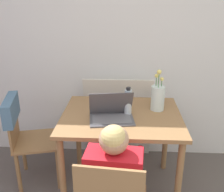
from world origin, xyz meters
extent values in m
cube|color=white|center=(0.00, 2.23, 1.25)|extent=(6.40, 0.05, 2.50)
cube|color=olive|center=(0.01, 1.57, 0.73)|extent=(0.96, 0.77, 0.03)
cylinder|color=olive|center=(-0.42, 1.24, 0.36)|extent=(0.05, 0.05, 0.71)
cylinder|color=olive|center=(0.44, 1.24, 0.36)|extent=(0.05, 0.05, 0.71)
cylinder|color=olive|center=(-0.42, 1.91, 0.36)|extent=(0.05, 0.05, 0.71)
cylinder|color=olive|center=(0.44, 1.91, 0.36)|extent=(0.05, 0.05, 0.71)
cube|color=olive|center=(-0.75, 1.68, 0.41)|extent=(0.48, 0.48, 0.02)
cube|color=olive|center=(-0.93, 1.64, 0.62)|extent=(0.11, 0.37, 0.40)
cylinder|color=olive|center=(-0.54, 1.56, 0.20)|extent=(0.04, 0.04, 0.40)
cylinder|color=olive|center=(-0.62, 1.89, 0.20)|extent=(0.04, 0.04, 0.40)
cylinder|color=olive|center=(-0.87, 1.48, 0.20)|extent=(0.04, 0.04, 0.40)
cylinder|color=olive|center=(-0.95, 1.81, 0.20)|extent=(0.04, 0.04, 0.40)
cube|color=slate|center=(-0.93, 1.64, 0.74)|extent=(0.17, 0.40, 0.20)
cube|color=red|center=(-0.02, 0.95, 0.61)|extent=(0.35, 0.21, 0.37)
sphere|color=tan|center=(-0.02, 0.95, 0.88)|extent=(0.17, 0.17, 0.17)
sphere|color=#D8BC72|center=(-0.02, 0.93, 0.90)|extent=(0.15, 0.15, 0.15)
cylinder|color=#4C4742|center=(0.07, 1.08, 0.43)|extent=(0.12, 0.29, 0.09)
cylinder|color=#4C4742|center=(-0.08, 1.09, 0.43)|extent=(0.12, 0.29, 0.09)
cylinder|color=red|center=(0.14, 1.14, 0.63)|extent=(0.08, 0.24, 0.06)
cylinder|color=red|center=(-0.15, 1.17, 0.63)|extent=(0.08, 0.24, 0.06)
cube|color=#4C4C51|center=(-0.06, 1.46, 0.75)|extent=(0.37, 0.28, 0.01)
cube|color=slate|center=(-0.06, 1.46, 0.76)|extent=(0.32, 0.20, 0.00)
cube|color=#4C4C51|center=(-0.07, 1.52, 0.86)|extent=(0.35, 0.16, 0.21)
cube|color=#19284C|center=(-0.07, 1.53, 0.86)|extent=(0.31, 0.14, 0.18)
cylinder|color=silver|center=(0.31, 1.69, 0.85)|extent=(0.11, 0.11, 0.20)
cylinder|color=#3D7A38|center=(0.33, 1.69, 0.90)|extent=(0.01, 0.01, 0.22)
sphere|color=#EFDB66|center=(0.33, 1.69, 1.01)|extent=(0.03, 0.03, 0.03)
cylinder|color=#3D7A38|center=(0.29, 1.70, 0.91)|extent=(0.01, 0.01, 0.25)
sphere|color=#EFDB66|center=(0.29, 1.70, 1.03)|extent=(0.03, 0.03, 0.03)
cylinder|color=#3D7A38|center=(0.30, 1.66, 0.93)|extent=(0.01, 0.01, 0.29)
sphere|color=#EFDB66|center=(0.30, 1.66, 1.08)|extent=(0.04, 0.04, 0.04)
cylinder|color=silver|center=(0.06, 1.57, 0.85)|extent=(0.06, 0.06, 0.21)
cylinder|color=#262628|center=(0.06, 1.57, 0.96)|extent=(0.04, 0.04, 0.02)
cube|color=silver|center=(-0.03, 2.10, 0.44)|extent=(0.69, 0.14, 0.89)
camera|label=1|loc=(0.04, -0.35, 1.64)|focal=42.00mm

